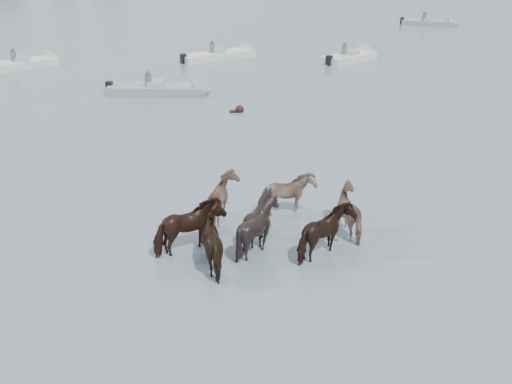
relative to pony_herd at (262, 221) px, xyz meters
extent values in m
plane|color=slate|center=(0.05, -1.85, -0.66)|extent=(400.00, 400.00, 0.00)
imported|color=black|center=(-2.16, -0.03, 0.04)|extent=(2.17, 1.53, 1.67)
imported|color=gray|center=(-0.72, 1.61, -0.01)|extent=(1.37, 1.59, 1.57)
imported|color=black|center=(-0.06, 0.17, -0.03)|extent=(1.54, 1.41, 1.53)
imported|color=#876B5B|center=(1.23, 1.47, -0.03)|extent=(1.89, 1.03, 1.53)
imported|color=black|center=(-1.43, -0.95, 0.02)|extent=(1.90, 2.03, 1.63)
imported|color=black|center=(-0.26, -0.50, 0.03)|extent=(1.60, 1.45, 1.65)
imported|color=black|center=(1.44, -1.29, 0.00)|extent=(2.06, 1.71, 1.59)
imported|color=#816A57|center=(2.84, -0.18, -0.03)|extent=(1.81, 1.92, 1.53)
sphere|color=black|center=(2.54, 12.80, -0.54)|extent=(0.44, 0.44, 0.44)
cube|color=black|center=(2.29, 12.80, -0.64)|extent=(0.50, 0.22, 0.18)
cube|color=silver|center=(-8.76, 26.22, -0.46)|extent=(4.79, 3.39, 0.55)
cone|color=silver|center=(-6.71, 27.19, -0.46)|extent=(1.50, 1.83, 1.60)
cube|color=#99ADB7|center=(-8.76, 26.22, -0.11)|extent=(1.20, 1.35, 0.35)
cylinder|color=#595966|center=(-9.16, 26.22, 0.09)|extent=(0.36, 0.36, 0.70)
sphere|color=#595966|center=(-9.16, 26.22, 0.54)|extent=(0.24, 0.24, 0.24)
cube|color=gray|center=(-1.03, 17.40, -0.46)|extent=(5.45, 3.13, 0.55)
cone|color=gray|center=(1.44, 16.59, -0.46)|extent=(1.35, 1.80, 1.60)
cube|color=#99ADB7|center=(-1.03, 17.40, -0.11)|extent=(1.11, 1.31, 0.35)
cube|color=black|center=(-3.51, 18.21, -0.31)|extent=(0.44, 0.44, 0.60)
cylinder|color=#595966|center=(-1.43, 17.40, 0.09)|extent=(0.36, 0.36, 0.70)
sphere|color=#595966|center=(-1.43, 17.40, 0.54)|extent=(0.24, 0.24, 0.24)
cube|color=silver|center=(4.20, 25.50, -0.46)|extent=(5.60, 3.15, 0.55)
cone|color=silver|center=(6.75, 26.31, -0.46)|extent=(1.34, 1.80, 1.60)
cube|color=#99ADB7|center=(4.20, 25.50, -0.11)|extent=(1.10, 1.31, 0.35)
cube|color=black|center=(1.64, 24.69, -0.31)|extent=(0.44, 0.44, 0.60)
cylinder|color=#595966|center=(3.80, 25.50, 0.09)|extent=(0.36, 0.36, 0.70)
sphere|color=#595966|center=(3.80, 25.50, 0.54)|extent=(0.24, 0.24, 0.24)
cube|color=silver|center=(12.73, 22.43, -0.46)|extent=(4.41, 3.22, 0.55)
cone|color=silver|center=(14.59, 23.32, -0.46)|extent=(1.50, 1.83, 1.60)
cube|color=#99ADB7|center=(12.73, 22.43, -0.11)|extent=(1.21, 1.36, 0.35)
cube|color=black|center=(10.88, 21.54, -0.31)|extent=(0.47, 0.47, 0.60)
cylinder|color=#595966|center=(12.33, 22.43, 0.09)|extent=(0.36, 0.36, 0.70)
sphere|color=#595966|center=(12.33, 22.43, 0.54)|extent=(0.24, 0.24, 0.24)
cube|color=gray|center=(26.30, 35.12, -0.46)|extent=(4.81, 3.77, 0.55)
cone|color=gray|center=(28.29, 33.92, -0.46)|extent=(1.60, 1.83, 1.60)
cube|color=#99ADB7|center=(26.30, 35.12, -0.11)|extent=(1.26, 1.37, 0.35)
cube|color=black|center=(24.31, 36.32, -0.31)|extent=(0.48, 0.48, 0.60)
cylinder|color=#595966|center=(25.90, 35.12, 0.09)|extent=(0.36, 0.36, 0.70)
sphere|color=#595966|center=(25.90, 35.12, 0.54)|extent=(0.24, 0.24, 0.24)
camera|label=1|loc=(-4.16, -14.25, 7.73)|focal=40.60mm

